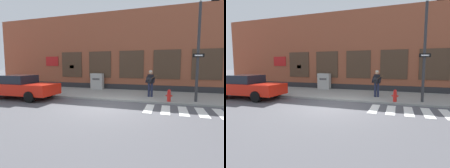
{
  "view_description": "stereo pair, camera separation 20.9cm",
  "coord_description": "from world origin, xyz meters",
  "views": [
    {
      "loc": [
        3.0,
        -8.44,
        2.14
      ],
      "look_at": [
        -0.34,
        1.87,
        1.0
      ],
      "focal_mm": 28.0,
      "sensor_mm": 36.0,
      "label": 1
    },
    {
      "loc": [
        3.2,
        -8.37,
        2.14
      ],
      "look_at": [
        -0.34,
        1.87,
        1.0
      ],
      "focal_mm": 28.0,
      "sensor_mm": 36.0,
      "label": 2
    }
  ],
  "objects": [
    {
      "name": "ground_plane",
      "position": [
        0.0,
        0.0,
        0.0
      ],
      "size": [
        160.0,
        160.0,
        0.0
      ],
      "primitive_type": "plane",
      "color": "#4C4C51"
    },
    {
      "name": "sidewalk",
      "position": [
        0.0,
        3.86,
        0.05
      ],
      "size": [
        28.0,
        4.57,
        0.1
      ],
      "color": "gray",
      "rests_on": "ground"
    },
    {
      "name": "building_backdrop",
      "position": [
        -0.0,
        8.14,
        3.38
      ],
      "size": [
        28.0,
        4.06,
        6.76
      ],
      "color": "brown",
      "rests_on": "ground"
    },
    {
      "name": "crosswalk",
      "position": [
        4.52,
        0.27,
        0.01
      ],
      "size": [
        5.2,
        1.9,
        0.01
      ],
      "color": "silver",
      "rests_on": "ground"
    },
    {
      "name": "red_car",
      "position": [
        -6.04,
        0.43,
        0.77
      ],
      "size": [
        4.63,
        2.04,
        1.53
      ],
      "color": "red",
      "rests_on": "ground"
    },
    {
      "name": "busker",
      "position": [
        1.88,
        3.14,
        1.09
      ],
      "size": [
        0.71,
        0.53,
        1.74
      ],
      "color": "#1E233D",
      "rests_on": "sidewalk"
    },
    {
      "name": "traffic_light",
      "position": [
        4.64,
        1.45,
        3.94
      ],
      "size": [
        0.72,
        2.5,
        5.65
      ],
      "color": "#2D2D30",
      "rests_on": "sidewalk"
    },
    {
      "name": "utility_box",
      "position": [
        -2.94,
        5.69,
        0.78
      ],
      "size": [
        1.08,
        0.58,
        1.37
      ],
      "color": "#ADADA8",
      "rests_on": "sidewalk"
    },
    {
      "name": "fire_hydrant",
      "position": [
        3.07,
        1.92,
        0.45
      ],
      "size": [
        0.38,
        0.2,
        0.7
      ],
      "color": "red",
      "rests_on": "sidewalk"
    }
  ]
}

